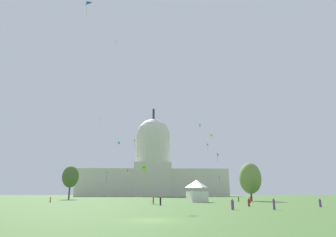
{
  "coord_description": "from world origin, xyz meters",
  "views": [
    {
      "loc": [
        0.31,
        -27.87,
        2.38
      ],
      "look_at": [
        4.79,
        85.28,
        31.7
      ],
      "focal_mm": 30.94,
      "sensor_mm": 36.0,
      "label": 1
    }
  ],
  "objects_px": {
    "tree_west_near": "(70,177)",
    "kite_black_low": "(108,174)",
    "capitol_building": "(153,169)",
    "person_purple_front_right": "(320,203)",
    "kite_pink_mid": "(207,145)",
    "person_red_back_center": "(153,200)",
    "kite_cyan_mid": "(200,126)",
    "event_tent": "(197,191)",
    "person_red_lawn_far_left": "(250,200)",
    "kite_blue_high": "(87,3)",
    "person_maroon_mid_left": "(249,203)",
    "kite_orange_high": "(100,120)",
    "kite_lime_low": "(144,168)",
    "person_purple_back_right": "(274,204)",
    "kite_turquoise_mid": "(119,143)",
    "person_tan_near_tree_west": "(50,200)",
    "kite_red_low": "(218,156)",
    "kite_magenta_low": "(219,178)",
    "kite_gold_mid": "(135,141)",
    "kite_green_low": "(138,156)",
    "tree_east_near": "(250,178)",
    "person_black_front_center": "(160,201)",
    "person_olive_deep_crowd": "(239,199)",
    "kite_yellow_mid": "(211,135)",
    "kite_white_high": "(117,42)",
    "person_purple_mid_center": "(233,205)",
    "kite_violet_low": "(127,170)"
  },
  "relations": [
    {
      "from": "person_maroon_mid_left",
      "to": "tree_east_near",
      "type": "bearing_deg",
      "value": -163.63
    },
    {
      "from": "kite_gold_mid",
      "to": "kite_blue_high",
      "type": "height_order",
      "value": "kite_blue_high"
    },
    {
      "from": "person_red_back_center",
      "to": "kite_magenta_low",
      "type": "height_order",
      "value": "kite_magenta_low"
    },
    {
      "from": "person_red_back_center",
      "to": "kite_cyan_mid",
      "type": "xyz_separation_m",
      "value": [
        17.79,
        39.5,
        27.6
      ]
    },
    {
      "from": "kite_red_low",
      "to": "person_tan_near_tree_west",
      "type": "bearing_deg",
      "value": 44.76
    },
    {
      "from": "kite_green_low",
      "to": "kite_blue_high",
      "type": "xyz_separation_m",
      "value": [
        -11.3,
        -37.29,
        33.49
      ]
    },
    {
      "from": "person_red_lawn_far_left",
      "to": "person_tan_near_tree_west",
      "type": "relative_size",
      "value": 1.08
    },
    {
      "from": "capitol_building",
      "to": "person_tan_near_tree_west",
      "type": "relative_size",
      "value": 72.82
    },
    {
      "from": "kite_turquoise_mid",
      "to": "kite_red_low",
      "type": "distance_m",
      "value": 69.54
    },
    {
      "from": "kite_black_low",
      "to": "kite_pink_mid",
      "type": "height_order",
      "value": "kite_pink_mid"
    },
    {
      "from": "person_maroon_mid_left",
      "to": "person_tan_near_tree_west",
      "type": "bearing_deg",
      "value": -84.48
    },
    {
      "from": "person_red_lawn_far_left",
      "to": "kite_lime_low",
      "type": "height_order",
      "value": "kite_lime_low"
    },
    {
      "from": "person_olive_deep_crowd",
      "to": "kite_red_low",
      "type": "xyz_separation_m",
      "value": [
        -0.23,
        24.6,
        15.44
      ]
    },
    {
      "from": "person_olive_deep_crowd",
      "to": "kite_orange_high",
      "type": "height_order",
      "value": "kite_orange_high"
    },
    {
      "from": "person_black_front_center",
      "to": "kite_black_low",
      "type": "distance_m",
      "value": 79.98
    },
    {
      "from": "event_tent",
      "to": "kite_black_low",
      "type": "relative_size",
      "value": 1.82
    },
    {
      "from": "person_maroon_mid_left",
      "to": "person_olive_deep_crowd",
      "type": "bearing_deg",
      "value": -157.13
    },
    {
      "from": "person_purple_mid_center",
      "to": "kite_red_low",
      "type": "bearing_deg",
      "value": -126.53
    },
    {
      "from": "event_tent",
      "to": "kite_turquoise_mid",
      "type": "distance_m",
      "value": 88.39
    },
    {
      "from": "capitol_building",
      "to": "kite_magenta_low",
      "type": "relative_size",
      "value": 30.52
    },
    {
      "from": "kite_violet_low",
      "to": "kite_pink_mid",
      "type": "bearing_deg",
      "value": -164.26
    },
    {
      "from": "kite_gold_mid",
      "to": "kite_black_low",
      "type": "relative_size",
      "value": 0.77
    },
    {
      "from": "kite_red_low",
      "to": "kite_pink_mid",
      "type": "bearing_deg",
      "value": -78.49
    },
    {
      "from": "kite_gold_mid",
      "to": "kite_turquoise_mid",
      "type": "relative_size",
      "value": 2.34
    },
    {
      "from": "kite_gold_mid",
      "to": "person_black_front_center",
      "type": "bearing_deg",
      "value": 79.31
    },
    {
      "from": "person_olive_deep_crowd",
      "to": "kite_yellow_mid",
      "type": "distance_m",
      "value": 59.83
    },
    {
      "from": "person_maroon_mid_left",
      "to": "kite_orange_high",
      "type": "xyz_separation_m",
      "value": [
        -54.02,
        128.57,
        47.67
      ]
    },
    {
      "from": "kite_magenta_low",
      "to": "tree_east_near",
      "type": "bearing_deg",
      "value": -98.82
    },
    {
      "from": "kite_orange_high",
      "to": "kite_pink_mid",
      "type": "height_order",
      "value": "kite_orange_high"
    },
    {
      "from": "tree_west_near",
      "to": "kite_black_low",
      "type": "distance_m",
      "value": 20.86
    },
    {
      "from": "capitol_building",
      "to": "person_purple_front_right",
      "type": "distance_m",
      "value": 177.75
    },
    {
      "from": "kite_black_low",
      "to": "person_red_lawn_far_left",
      "type": "bearing_deg",
      "value": 168.62
    },
    {
      "from": "person_red_back_center",
      "to": "kite_blue_high",
      "type": "bearing_deg",
      "value": -57.29
    },
    {
      "from": "kite_orange_high",
      "to": "kite_turquoise_mid",
      "type": "bearing_deg",
      "value": 144.48
    },
    {
      "from": "kite_turquoise_mid",
      "to": "kite_pink_mid",
      "type": "distance_m",
      "value": 50.31
    },
    {
      "from": "tree_east_near",
      "to": "kite_pink_mid",
      "type": "distance_m",
      "value": 54.1
    },
    {
      "from": "kite_lime_low",
      "to": "kite_yellow_mid",
      "type": "bearing_deg",
      "value": -115.81
    },
    {
      "from": "tree_west_near",
      "to": "kite_gold_mid",
      "type": "height_order",
      "value": "kite_gold_mid"
    },
    {
      "from": "person_red_back_center",
      "to": "kite_turquoise_mid",
      "type": "distance_m",
      "value": 96.53
    },
    {
      "from": "person_black_front_center",
      "to": "kite_magenta_low",
      "type": "bearing_deg",
      "value": -147.17
    },
    {
      "from": "person_tan_near_tree_west",
      "to": "kite_cyan_mid",
      "type": "xyz_separation_m",
      "value": [
        45.13,
        30.66,
        27.69
      ]
    },
    {
      "from": "person_tan_near_tree_west",
      "to": "kite_orange_high",
      "type": "relative_size",
      "value": 0.44
    },
    {
      "from": "event_tent",
      "to": "person_red_lawn_far_left",
      "type": "relative_size",
      "value": 4.66
    },
    {
      "from": "person_maroon_mid_left",
      "to": "kite_turquoise_mid",
      "type": "xyz_separation_m",
      "value": [
        -38.42,
        106.45,
        29.13
      ]
    },
    {
      "from": "event_tent",
      "to": "kite_gold_mid",
      "type": "xyz_separation_m",
      "value": [
        -19.78,
        23.54,
        18.18
      ]
    },
    {
      "from": "person_purple_back_right",
      "to": "kite_turquoise_mid",
      "type": "relative_size",
      "value": 1.21
    },
    {
      "from": "tree_west_near",
      "to": "person_maroon_mid_left",
      "type": "relative_size",
      "value": 8.86
    },
    {
      "from": "person_purple_back_right",
      "to": "kite_pink_mid",
      "type": "relative_size",
      "value": 0.43
    },
    {
      "from": "kite_red_low",
      "to": "kite_white_high",
      "type": "xyz_separation_m",
      "value": [
        -38.2,
        -14.86,
        39.2
      ]
    },
    {
      "from": "kite_magenta_low",
      "to": "kite_cyan_mid",
      "type": "height_order",
      "value": "kite_cyan_mid"
    }
  ]
}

